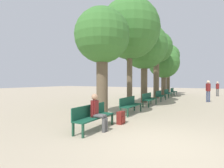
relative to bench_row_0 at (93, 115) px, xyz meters
The scene contains 17 objects.
ground_plane 2.36m from the bench_row_0, ahead, with size 80.00×80.00×0.00m, color tan.
bench_row_0 is the anchor object (origin of this frame).
bench_row_1 3.26m from the bench_row_0, 90.00° to the left, with size 0.46×1.86×0.84m.
bench_row_2 6.52m from the bench_row_0, 90.00° to the left, with size 0.46×1.86×0.84m.
bench_row_3 9.78m from the bench_row_0, 90.00° to the left, with size 0.46×1.86×0.84m.
bench_row_4 13.04m from the bench_row_0, 90.00° to the left, with size 0.46×1.86×0.84m.
bench_row_5 16.30m from the bench_row_0, 90.00° to the left, with size 0.46×1.86×0.84m.
tree_row_0 3.78m from the bench_row_0, 112.97° to the left, with size 2.53×2.53×5.01m.
tree_row_1 6.83m from the bench_row_0, 98.98° to the left, with size 3.74×3.74×6.76m.
tree_row_2 8.95m from the bench_row_0, 95.80° to the left, with size 3.51×3.51×6.09m.
tree_row_3 12.53m from the bench_row_0, 93.99° to the left, with size 3.01×3.01×6.37m.
tree_row_4 15.37m from the bench_row_0, 93.12° to the left, with size 3.44×3.44×5.44m.
tree_row_5 18.09m from the bench_row_0, 92.67° to the left, with size 2.75×2.75×6.18m.
person_seated 0.28m from the bench_row_0, 12.50° to the right, with size 0.56×0.32×1.23m.
backpack 1.29m from the bench_row_0, 65.97° to the left, with size 0.24×0.37×0.48m.
pedestrian_near 11.30m from the bench_row_0, 71.84° to the left, with size 0.34×0.27×1.70m.
pedestrian_mid 17.65m from the bench_row_0, 75.39° to the left, with size 0.32×0.23×1.59m.
Camera 1 is at (1.11, -4.57, 1.65)m, focal length 28.00 mm.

